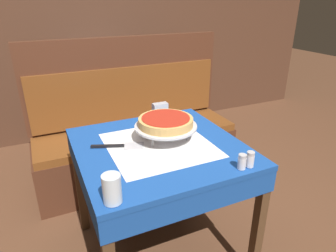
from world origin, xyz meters
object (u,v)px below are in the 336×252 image
pizza_server (120,146)px  pepper_shaker (250,159)px  condiment_caddy (115,71)px  dining_table_rear (109,86)px  booth_bench (136,141)px  salt_shaker (242,162)px  napkin_holder (160,110)px  deep_dish_pizza (166,121)px  pizza_pan_stand (166,127)px  water_glass_near (112,189)px  dining_table_front (159,160)px

pizza_server → pepper_shaker: 0.68m
pepper_shaker → condiment_caddy: condiment_caddy is taller
dining_table_rear → booth_bench: 0.81m
salt_shaker → napkin_holder: bearing=95.9°
deep_dish_pizza → napkin_holder: size_ratio=3.03×
pizza_pan_stand → napkin_holder: napkin_holder is taller
pizza_pan_stand → condiment_caddy: condiment_caddy is taller
salt_shaker → condiment_caddy: bearing=91.4°
salt_shaker → water_glass_near: bearing=179.2°
dining_table_front → condiment_caddy: condiment_caddy is taller
pizza_server → napkin_holder: napkin_holder is taller
water_glass_near → pizza_server: bearing=70.6°
pizza_server → pepper_shaker: bearing=-42.0°
pepper_shaker → deep_dish_pizza: bearing=119.1°
dining_table_rear → condiment_caddy: size_ratio=4.42×
water_glass_near → condiment_caddy: condiment_caddy is taller
deep_dish_pizza → pizza_pan_stand: bearing=90.0°
water_glass_near → salt_shaker: 0.61m
dining_table_rear → booth_bench: (0.03, -0.75, -0.30)m
pepper_shaker → salt_shaker: bearing=180.0°
dining_table_front → deep_dish_pizza: bearing=37.7°
booth_bench → salt_shaker: bearing=-85.6°
water_glass_near → condiment_caddy: 2.08m
pizza_server → napkin_holder: size_ratio=2.83×
pizza_server → pepper_shaker: (0.50, -0.45, 0.03)m
dining_table_front → pepper_shaker: size_ratio=11.31×
pepper_shaker → dining_table_front: bearing=128.1°
dining_table_rear → pizza_pan_stand: pizza_pan_stand is taller
napkin_holder → dining_table_front: bearing=-114.0°
salt_shaker → condiment_caddy: (-0.05, 2.01, 0.01)m
dining_table_rear → pizza_server: pizza_server is taller
deep_dish_pizza → pizza_server: bearing=175.7°
pepper_shaker → napkin_holder: bearing=99.3°
water_glass_near → napkin_holder: 0.93m
water_glass_near → pizza_pan_stand: bearing=45.4°
booth_bench → water_glass_near: 1.45m
pizza_server → water_glass_near: size_ratio=2.34×
salt_shaker → napkin_holder: 0.78m
pizza_pan_stand → condiment_caddy: (0.14, 1.58, -0.03)m
pizza_server → salt_shaker: 0.64m
booth_bench → deep_dish_pizza: (-0.10, -0.85, 0.52)m
deep_dish_pizza → pepper_shaker: 0.50m
booth_bench → water_glass_near: booth_bench is taller
condiment_caddy → dining_table_rear: bearing=166.6°
dining_table_rear → booth_bench: size_ratio=0.45×
pizza_server → napkin_holder: (0.38, 0.32, 0.04)m
pizza_server → pepper_shaker: pepper_shaker is taller
napkin_holder → condiment_caddy: 1.24m
dining_table_rear → napkin_holder: napkin_holder is taller
dining_table_front → napkin_holder: 0.45m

